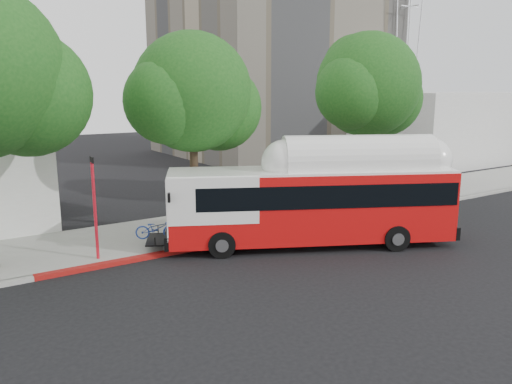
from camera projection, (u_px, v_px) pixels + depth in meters
ground at (296, 269)px, 17.63m from camera, size 120.00×120.00×0.00m
sidewalk at (210, 226)px, 22.96m from camera, size 60.00×5.00×0.15m
curb_strip at (240, 240)px, 20.83m from camera, size 60.00×0.30×0.15m
red_curb_segment at (173, 252)px, 19.23m from camera, size 10.00×0.32×0.16m
street_tree_mid at (200, 97)px, 21.12m from camera, size 5.75×5.00×8.62m
street_tree_right at (373, 89)px, 26.23m from camera, size 6.21×5.40×9.18m
horizon_block at (449, 125)px, 46.17m from camera, size 20.00×12.00×6.00m
transit_bus at (313, 205)px, 20.02m from camera, size 11.83×7.17×3.59m
signal_pole at (95, 209)px, 17.91m from camera, size 0.11×0.37×3.91m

